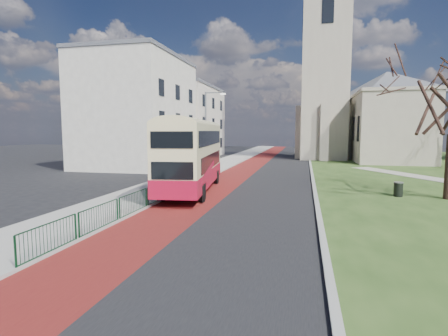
% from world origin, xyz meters
% --- Properties ---
extents(ground, '(160.00, 160.00, 0.00)m').
position_xyz_m(ground, '(0.00, 0.00, 0.00)').
color(ground, black).
rests_on(ground, ground).
extents(road_carriageway, '(9.00, 120.00, 0.01)m').
position_xyz_m(road_carriageway, '(1.50, 20.00, 0.01)').
color(road_carriageway, black).
rests_on(road_carriageway, ground).
extents(bus_lane, '(3.40, 120.00, 0.01)m').
position_xyz_m(bus_lane, '(-1.20, 20.00, 0.01)').
color(bus_lane, '#591414').
rests_on(bus_lane, ground).
extents(pavement_west, '(4.00, 120.00, 0.12)m').
position_xyz_m(pavement_west, '(-5.00, 20.00, 0.06)').
color(pavement_west, gray).
rests_on(pavement_west, ground).
extents(kerb_west, '(0.25, 120.00, 0.13)m').
position_xyz_m(kerb_west, '(-3.00, 20.00, 0.07)').
color(kerb_west, '#999993').
rests_on(kerb_west, ground).
extents(kerb_east, '(0.25, 80.00, 0.13)m').
position_xyz_m(kerb_east, '(6.10, 22.00, 0.07)').
color(kerb_east, '#999993').
rests_on(kerb_east, ground).
extents(pedestrian_railing, '(0.07, 24.00, 1.12)m').
position_xyz_m(pedestrian_railing, '(-2.95, 4.00, 0.55)').
color(pedestrian_railing, '#0C361A').
rests_on(pedestrian_railing, ground).
extents(gothic_church, '(16.38, 18.00, 40.00)m').
position_xyz_m(gothic_church, '(12.56, 38.00, 13.13)').
color(gothic_church, gray).
rests_on(gothic_church, ground).
extents(street_block_near, '(10.30, 14.30, 13.00)m').
position_xyz_m(street_block_near, '(-14.00, 22.00, 6.51)').
color(street_block_near, beige).
rests_on(street_block_near, ground).
extents(street_block_far, '(10.30, 16.30, 11.50)m').
position_xyz_m(street_block_far, '(-14.00, 38.00, 5.76)').
color(street_block_far, beige).
rests_on(street_block_far, ground).
extents(streetlamp, '(2.13, 0.18, 8.00)m').
position_xyz_m(streetlamp, '(-4.35, 18.00, 4.59)').
color(streetlamp, gray).
rests_on(streetlamp, pavement_west).
extents(bus, '(4.16, 11.73, 4.80)m').
position_xyz_m(bus, '(-2.17, 6.42, 2.74)').
color(bus, maroon).
rests_on(bus, ground).
extents(litter_bin, '(0.64, 0.64, 0.93)m').
position_xyz_m(litter_bin, '(11.21, 7.44, 0.51)').
color(litter_bin, black).
rests_on(litter_bin, grass_green).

